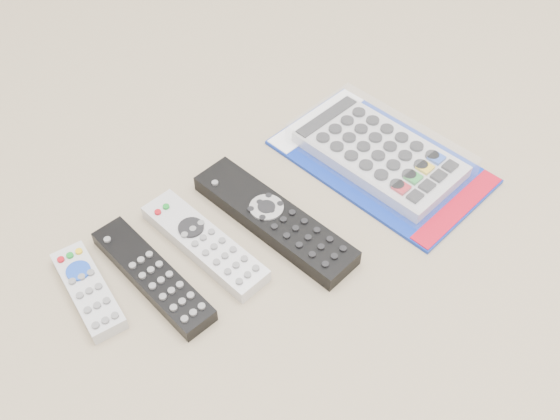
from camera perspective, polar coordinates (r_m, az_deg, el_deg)
remote_small_grey at (r=0.79m, az=-17.14°, el=-7.00°), size 0.06×0.14×0.02m
remote_slim_black at (r=0.78m, az=-11.56°, el=-5.90°), size 0.06×0.20×0.02m
remote_silver_dvd at (r=0.80m, az=-6.93°, el=-3.02°), size 0.07×0.20×0.02m
remote_large_black at (r=0.82m, az=-0.52°, el=-0.85°), size 0.09×0.25×0.03m
jumbo_remote_packaged at (r=0.92m, az=9.10°, el=5.21°), size 0.21×0.32×0.04m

